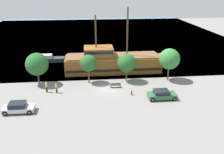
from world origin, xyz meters
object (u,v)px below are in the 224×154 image
(pirate_ship, at_px, (112,62))
(pedestrian_walking_near, at_px, (47,87))
(moored_boat_dockside, at_px, (47,59))
(fire_hydrant, at_px, (132,93))
(parked_car_curb_mid, at_px, (18,107))
(bench_promenade_east, at_px, (115,85))
(pedestrian_walking_far, at_px, (56,88))
(parked_car_curb_front, at_px, (162,94))

(pirate_ship, height_order, pedestrian_walking_near, pirate_ship)
(moored_boat_dockside, relative_size, fire_hydrant, 9.29)
(parked_car_curb_mid, bearing_deg, pirate_ship, 47.09)
(pirate_ship, bearing_deg, bench_promenade_east, -92.01)
(pedestrian_walking_near, bearing_deg, pedestrian_walking_far, -15.58)
(pedestrian_walking_far, bearing_deg, pirate_ship, 43.97)
(moored_boat_dockside, height_order, fire_hydrant, moored_boat_dockside)
(moored_boat_dockside, height_order, parked_car_curb_front, moored_boat_dockside)
(parked_car_curb_front, distance_m, parked_car_curb_mid, 19.94)
(parked_car_curb_mid, xyz_separation_m, fire_hydrant, (15.69, 3.73, -0.28))
(bench_promenade_east, bearing_deg, pedestrian_walking_near, -176.37)
(parked_car_curb_front, height_order, pedestrian_walking_far, pedestrian_walking_far)
(fire_hydrant, bearing_deg, moored_boat_dockside, 128.81)
(parked_car_curb_front, relative_size, bench_promenade_east, 2.51)
(pirate_ship, xyz_separation_m, fire_hydrant, (1.81, -11.20, -1.42))
(moored_boat_dockside, bearing_deg, pedestrian_walking_near, -82.62)
(pirate_ship, relative_size, fire_hydrant, 25.04)
(parked_car_curb_front, distance_m, pedestrian_walking_near, 17.55)
(moored_boat_dockside, xyz_separation_m, fire_hydrant, (15.02, -18.67, -0.18))
(moored_boat_dockside, distance_m, pedestrian_walking_far, 17.08)
(pirate_ship, bearing_deg, fire_hydrant, -80.84)
(fire_hydrant, distance_m, bench_promenade_east, 3.74)
(parked_car_curb_mid, relative_size, fire_hydrant, 5.24)
(parked_car_curb_front, distance_m, fire_hydrant, 4.50)
(moored_boat_dockside, distance_m, parked_car_curb_front, 27.98)
(pirate_ship, xyz_separation_m, pedestrian_walking_far, (-9.56, -9.22, -0.99))
(fire_hydrant, bearing_deg, pedestrian_walking_near, 169.41)
(bench_promenade_east, height_order, pedestrian_walking_far, pedestrian_walking_far)
(pirate_ship, bearing_deg, moored_boat_dockside, 150.52)
(moored_boat_dockside, xyz_separation_m, pedestrian_walking_near, (2.11, -16.26, 0.29))
(moored_boat_dockside, relative_size, parked_car_curb_front, 1.74)
(pirate_ship, distance_m, moored_boat_dockside, 15.23)
(bench_promenade_east, relative_size, pedestrian_walking_far, 0.98)
(pedestrian_walking_near, xyz_separation_m, pedestrian_walking_far, (1.55, -0.43, -0.04))
(moored_boat_dockside, bearing_deg, bench_promenade_east, -50.30)
(bench_promenade_east, distance_m, pedestrian_walking_near, 10.85)
(moored_boat_dockside, relative_size, pedestrian_walking_far, 4.28)
(parked_car_curb_mid, distance_m, bench_promenade_east, 15.22)
(pirate_ship, distance_m, parked_car_curb_mid, 20.42)
(pirate_ship, relative_size, moored_boat_dockside, 2.70)
(parked_car_curb_front, bearing_deg, pedestrian_walking_near, 166.38)
(parked_car_curb_mid, relative_size, pedestrian_walking_near, 2.32)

